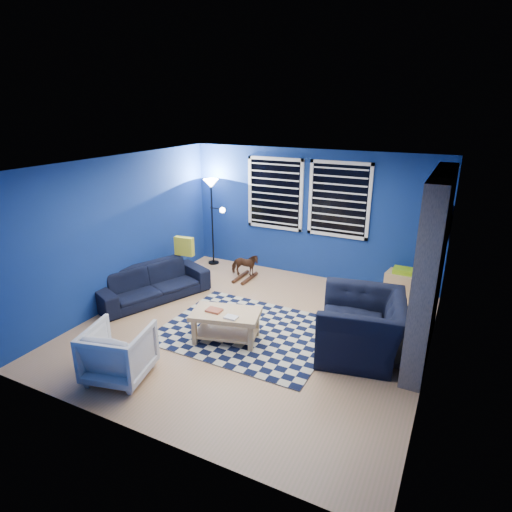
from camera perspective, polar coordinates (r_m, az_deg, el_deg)
The scene contains 18 objects.
floor at distance 6.69m, azimuth -0.45°, elevation -9.70°, with size 5.00×5.00×0.00m, color tan.
ceiling at distance 5.88m, azimuth -0.52°, elevation 12.06°, with size 5.00×5.00×0.00m, color white.
wall_back at distance 8.39m, azimuth 7.31°, elevation 5.48°, with size 5.00×5.00×0.00m, color navy.
wall_left at distance 7.59m, azimuth -17.59°, elevation 3.21°, with size 5.00×5.00×0.00m, color navy.
wall_right at distance 5.58m, azimuth 23.11°, elevation -3.30°, with size 5.00×5.00×0.00m, color navy.
fireplace at distance 6.07m, azimuth 22.10°, elevation -1.90°, with size 0.65×2.00×2.50m.
window_left at distance 8.54m, azimuth 2.53°, elevation 8.28°, with size 1.17×0.06×1.42m.
window_right at distance 8.12m, azimuth 11.01°, elevation 7.34°, with size 1.17×0.06×1.42m.
tv at distance 7.44m, azimuth 24.06°, elevation 3.29°, with size 0.07×1.00×0.58m.
rug at distance 6.62m, azimuth -1.08°, elevation -9.95°, with size 2.50×2.00×0.02m, color black.
sofa at distance 7.78m, azimuth -13.74°, elevation -3.53°, with size 0.78×1.99×0.58m, color black.
armchair_big at distance 6.08m, azimuth 13.88°, elevation -9.02°, with size 1.12×1.28×0.83m, color black.
armchair_bent at distance 5.73m, azimuth -17.83°, elevation -12.13°, with size 0.74×0.76×0.69m, color gray.
rocking_horse at distance 8.38m, azimuth -1.49°, elevation -1.21°, with size 0.54×0.25×0.46m, color #4C2B18.
coffee_table at distance 6.24m, azimuth -4.05°, elevation -8.52°, with size 1.08×0.79×0.48m.
cabinet at distance 8.08m, azimuth 18.84°, elevation -3.56°, with size 0.59×0.44×0.54m.
floor_lamp at distance 8.94m, azimuth -5.88°, elevation 8.04°, with size 0.50×0.31×1.83m.
throw_pillow at distance 8.12m, azimuth -9.55°, elevation 1.29°, with size 0.37×0.11×0.35m, color gold.
Camera 1 is at (2.65, -5.20, 3.27)m, focal length 30.00 mm.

